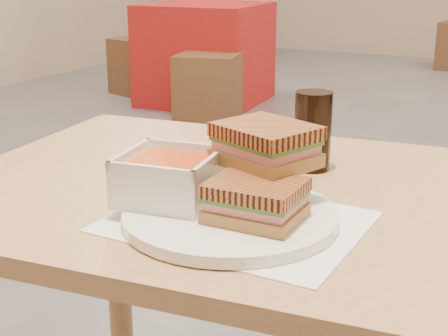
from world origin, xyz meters
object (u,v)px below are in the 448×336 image
at_px(bg_table_0, 206,54).
at_px(cola_glass, 313,131).
at_px(plate, 230,216).
at_px(bg_chair_0l, 141,66).
at_px(bg_chair_0r, 208,87).
at_px(main_table, 317,263).
at_px(panini_lower, 256,201).
at_px(soup_bowl, 169,179).

bearing_deg(bg_table_0, cola_glass, -58.65).
bearing_deg(cola_glass, plate, -93.48).
distance_m(bg_table_0, bg_chair_0l, 0.67).
distance_m(plate, cola_glass, 0.28).
bearing_deg(bg_chair_0r, bg_table_0, 120.24).
xyz_separation_m(main_table, cola_glass, (-0.06, 0.12, 0.18)).
relative_size(cola_glass, bg_chair_0l, 0.27).
xyz_separation_m(main_table, plate, (-0.08, -0.16, 0.12)).
relative_size(bg_chair_0l, bg_chair_0r, 1.00).
height_order(cola_glass, bg_table_0, cola_glass).
xyz_separation_m(plate, panini_lower, (0.04, -0.01, 0.03)).
bearing_deg(plate, cola_glass, 86.52).
bearing_deg(bg_table_0, plate, -60.76).
distance_m(main_table, bg_chair_0l, 4.64).
bearing_deg(soup_bowl, cola_glass, 67.70).
relative_size(plate, bg_chair_0r, 0.59).
xyz_separation_m(plate, bg_chair_0r, (-1.79, 3.22, -0.53)).
relative_size(main_table, panini_lower, 10.65).
height_order(soup_bowl, bg_table_0, soup_bowl).
xyz_separation_m(cola_glass, bg_chair_0l, (-2.77, 3.53, -0.59)).
height_order(plate, bg_table_0, plate).
height_order(panini_lower, bg_chair_0l, panini_lower).
height_order(bg_table_0, bg_chair_0r, bg_table_0).
xyz_separation_m(plate, bg_table_0, (-2.10, 3.76, -0.38)).
height_order(main_table, plate, plate).
xyz_separation_m(soup_bowl, cola_glass, (0.11, 0.28, 0.02)).
bearing_deg(bg_chair_0r, plate, -60.94).
bearing_deg(bg_chair_0r, soup_bowl, -62.26).
bearing_deg(bg_chair_0l, plate, -54.18).
xyz_separation_m(cola_glass, bg_table_0, (-2.12, 3.48, -0.44)).
bearing_deg(bg_chair_0r, panini_lower, -60.44).
distance_m(cola_glass, bg_chair_0l, 4.52).
bearing_deg(bg_chair_0r, cola_glass, -58.45).
height_order(panini_lower, cola_glass, cola_glass).
height_order(soup_bowl, bg_chair_0r, soup_bowl).
relative_size(soup_bowl, bg_table_0, 0.16).
xyz_separation_m(cola_glass, bg_chair_0r, (-1.80, 2.94, -0.58)).
relative_size(main_table, bg_chair_0r, 2.51).
xyz_separation_m(soup_bowl, bg_chair_0r, (-1.69, 3.22, -0.56)).
bearing_deg(main_table, soup_bowl, -137.80).
bearing_deg(plate, main_table, 64.29).
bearing_deg(panini_lower, bg_table_0, 119.66).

